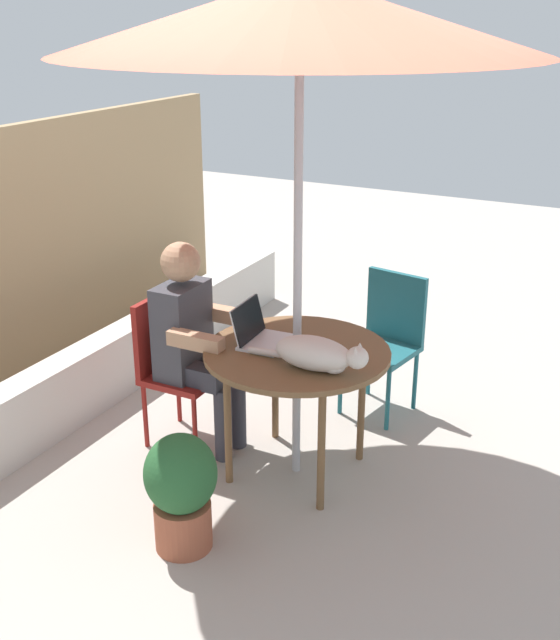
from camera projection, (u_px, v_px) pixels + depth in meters
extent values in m
plane|color=#ADA399|center=(296.00, 469.00, 4.37)|extent=(14.00, 14.00, 0.00)
cube|color=beige|center=(84.00, 381.00, 4.92)|extent=(4.77, 0.20, 0.43)
cylinder|color=brown|center=(297.00, 353.00, 4.11)|extent=(0.98, 0.98, 0.03)
cylinder|color=brown|center=(275.00, 384.00, 4.58)|extent=(0.04, 0.04, 0.70)
cylinder|color=brown|center=(228.00, 425.00, 4.14)|extent=(0.04, 0.04, 0.70)
cylinder|color=brown|center=(321.00, 449.00, 3.91)|extent=(0.04, 0.04, 0.70)
cylinder|color=brown|center=(362.00, 404.00, 4.35)|extent=(0.04, 0.04, 0.70)
cylinder|color=#B7B7BC|center=(298.00, 269.00, 3.94)|extent=(0.04, 0.04, 2.34)
cone|color=#BF4C38|center=(300.00, 15.00, 3.50)|extent=(2.26, 2.26, 0.34)
sphere|color=#B7B7BC|center=(300.00, 12.00, 3.49)|extent=(0.06, 0.06, 0.06)
cube|color=maroon|center=(185.00, 376.00, 4.52)|extent=(0.40, 0.40, 0.04)
cube|color=maroon|center=(157.00, 332.00, 4.51)|extent=(0.40, 0.04, 0.44)
cylinder|color=maroon|center=(178.00, 392.00, 4.82)|extent=(0.03, 0.03, 0.40)
cylinder|color=maroon|center=(145.00, 416.00, 4.54)|extent=(0.03, 0.03, 0.40)
cylinder|color=maroon|center=(195.00, 429.00, 4.39)|extent=(0.03, 0.03, 0.40)
cylinder|color=maroon|center=(226.00, 404.00, 4.67)|extent=(0.03, 0.03, 0.40)
cube|color=#1E606B|center=(380.00, 350.00, 4.86)|extent=(0.47, 0.47, 0.04)
cube|color=#1E606B|center=(396.00, 306.00, 4.90)|extent=(0.11, 0.40, 0.44)
cylinder|color=#1E606B|center=(415.00, 380.00, 4.97)|extent=(0.03, 0.03, 0.40)
cylinder|color=#1E606B|center=(369.00, 366.00, 5.16)|extent=(0.03, 0.03, 0.40)
cylinder|color=#1E606B|center=(340.00, 384.00, 4.91)|extent=(0.03, 0.03, 0.40)
cylinder|color=#1E606B|center=(388.00, 400.00, 4.72)|extent=(0.03, 0.03, 0.40)
cube|color=#3F3F47|center=(182.00, 330.00, 4.42)|extent=(0.34, 0.20, 0.54)
sphere|color=tan|center=(180.00, 262.00, 4.26)|extent=(0.22, 0.22, 0.22)
cube|color=#383842|center=(199.00, 376.00, 4.37)|extent=(0.12, 0.30, 0.12)
cylinder|color=#383842|center=(223.00, 424.00, 4.40)|extent=(0.10, 0.10, 0.44)
cube|color=#383842|center=(214.00, 365.00, 4.50)|extent=(0.12, 0.30, 0.12)
cylinder|color=#383842|center=(237.00, 412.00, 4.54)|extent=(0.10, 0.10, 0.44)
cube|color=tan|center=(196.00, 341.00, 4.14)|extent=(0.08, 0.32, 0.08)
cube|color=tan|center=(234.00, 316.00, 4.47)|extent=(0.08, 0.32, 0.08)
cube|color=silver|center=(266.00, 342.00, 4.18)|extent=(0.31, 0.24, 0.02)
cube|color=black|center=(249.00, 320.00, 4.18)|extent=(0.30, 0.07, 0.20)
cube|color=silver|center=(247.00, 320.00, 4.18)|extent=(0.30, 0.07, 0.20)
ellipsoid|color=silver|center=(313.00, 353.00, 3.86)|extent=(0.20, 0.41, 0.17)
sphere|color=silver|center=(357.00, 358.00, 3.76)|extent=(0.11, 0.11, 0.11)
ellipsoid|color=white|center=(334.00, 364.00, 3.83)|extent=(0.12, 0.12, 0.09)
cylinder|color=silver|center=(265.00, 352.00, 4.02)|extent=(0.04, 0.18, 0.04)
cone|color=silver|center=(355.00, 350.00, 3.72)|extent=(0.04, 0.04, 0.03)
cone|color=silver|center=(360.00, 346.00, 3.77)|extent=(0.04, 0.04, 0.03)
cylinder|color=#9E5138|center=(183.00, 525.00, 3.72)|extent=(0.27, 0.27, 0.24)
ellipsoid|color=#26592D|center=(180.00, 474.00, 3.61)|extent=(0.34, 0.34, 0.39)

